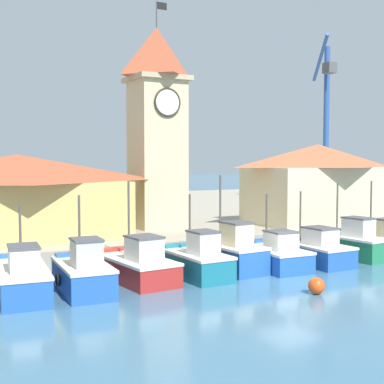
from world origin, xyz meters
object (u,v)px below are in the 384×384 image
Objects in this scene: fishing_boat_mid_left at (196,261)px; port_crane_near at (326,142)px; fishing_boat_right_inner at (309,250)px; fishing_boat_left_inner at (136,265)px; warehouse_left at (17,196)px; fishing_boat_right_outer at (346,243)px; warehouse_right at (318,183)px; fishing_boat_left_outer at (83,273)px; mooring_buoy at (316,286)px; fishing_boat_center at (227,253)px; fishing_boat_mid_right at (273,255)px; fishing_boat_far_left at (22,277)px; clock_tower at (157,122)px; fishing_boat_far_right at (379,242)px.

port_crane_near reaches higher than fishing_boat_mid_left.
fishing_boat_mid_left is at bearing -142.04° from port_crane_near.
fishing_boat_left_inner is at bearing 178.43° from fishing_boat_right_inner.
fishing_boat_right_outer is at bearing -26.52° from warehouse_left.
warehouse_left is 1.19× the size of warehouse_right.
mooring_buoy is at bearing -29.60° from fishing_boat_left_outer.
fishing_boat_mid_right is at bearing -16.76° from fishing_boat_center.
fishing_boat_left_outer reaches higher than mooring_buoy.
fishing_boat_left_inner reaches higher than fishing_boat_mid_right.
fishing_boat_mid_right is 2.58m from fishing_boat_right_inner.
fishing_boat_far_left is at bearing 165.65° from fishing_boat_left_outer.
warehouse_left is (-6.32, 8.70, 2.64)m from fishing_boat_mid_left.
fishing_boat_mid_left is 0.36× the size of warehouse_left.
clock_tower is 20.98× the size of mooring_buoy.
fishing_boat_mid_left is 6.20× the size of mooring_buoy.
fishing_boat_left_outer is 17.26m from fishing_boat_far_right.
fishing_boat_left_inner is 17.58m from warehouse_right.
fishing_boat_left_inner is at bearing -65.72° from warehouse_left.
clock_tower reaches higher than fishing_boat_left_outer.
fishing_boat_far_left is at bearing -149.47° from port_crane_near.
fishing_boat_left_inner is 1.09× the size of fishing_boat_far_right.
fishing_boat_right_outer is at bearing -0.22° from fishing_boat_center.
fishing_boat_left_inner is at bearing 175.10° from fishing_boat_mid_right.
fishing_boat_center is 0.40× the size of warehouse_left.
fishing_boat_left_outer is 15.16m from fishing_boat_right_outer.
clock_tower is at bearing 87.61° from fishing_boat_center.
fishing_boat_mid_right is 29.25m from port_crane_near.
fishing_boat_mid_right is (7.00, -0.60, -0.03)m from fishing_boat_left_inner.
warehouse_right is 14.36× the size of mooring_buoy.
fishing_boat_mid_left is (2.67, -0.62, 0.05)m from fishing_boat_left_inner.
port_crane_near is at bearing 55.57° from fishing_boat_far_right.
fishing_boat_right_outer is 8.00m from warehouse_right.
fishing_boat_left_outer is 1.00× the size of fishing_boat_mid_right.
fishing_boat_left_outer is 0.30× the size of clock_tower.
warehouse_right reaches higher than fishing_boat_right_inner.
fishing_boat_far_right reaches higher than mooring_buoy.
fishing_boat_far_left is at bearing 178.69° from fishing_boat_mid_right.
fishing_boat_left_inner is 4.79m from fishing_boat_center.
fishing_boat_mid_left is 0.82× the size of fishing_boat_right_outer.
clock_tower is at bearing 166.12° from warehouse_right.
fishing_boat_far_left is 1.02× the size of fishing_boat_right_inner.
mooring_buoy is at bearing -88.70° from clock_tower.
fishing_boat_far_right is (7.59, 0.32, 0.05)m from fishing_boat_mid_right.
warehouse_left reaches higher than fishing_boat_center.
fishing_boat_right_outer reaches higher than fishing_boat_left_outer.
warehouse_right is at bearing 61.33° from fishing_boat_right_outer.
fishing_boat_mid_left is at bearing -178.37° from fishing_boat_far_right.
fishing_boat_left_outer is 2.81m from fishing_boat_left_inner.
fishing_boat_right_inner is 1.02× the size of fishing_boat_right_outer.
fishing_boat_far_right is at bearing -2.05° from fishing_boat_center.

